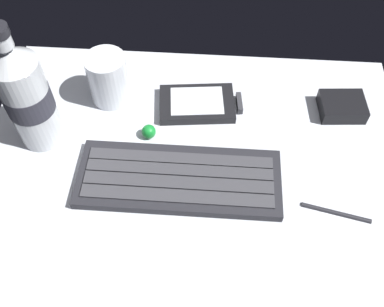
# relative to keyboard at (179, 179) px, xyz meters

# --- Properties ---
(ground_plane) EXTENTS (0.64, 0.48, 0.03)m
(ground_plane) POSITION_rel_keyboard_xyz_m (0.02, 0.03, -0.02)
(ground_plane) COLOR silver
(keyboard) EXTENTS (0.29, 0.11, 0.02)m
(keyboard) POSITION_rel_keyboard_xyz_m (0.00, 0.00, 0.00)
(keyboard) COLOR #232328
(keyboard) RESTS_ON ground_plane
(handheld_device) EXTENTS (0.13, 0.09, 0.02)m
(handheld_device) POSITION_rel_keyboard_xyz_m (0.02, 0.14, -0.00)
(handheld_device) COLOR black
(handheld_device) RESTS_ON ground_plane
(juice_cup) EXTENTS (0.06, 0.06, 0.09)m
(juice_cup) POSITION_rel_keyboard_xyz_m (-0.12, 0.16, 0.03)
(juice_cup) COLOR silver
(juice_cup) RESTS_ON ground_plane
(water_bottle) EXTENTS (0.07, 0.07, 0.21)m
(water_bottle) POSITION_rel_keyboard_xyz_m (-0.22, 0.07, 0.08)
(water_bottle) COLOR silver
(water_bottle) RESTS_ON ground_plane
(charger_block) EXTENTS (0.07, 0.06, 0.02)m
(charger_block) POSITION_rel_keyboard_xyz_m (0.25, 0.15, 0.00)
(charger_block) COLOR black
(charger_block) RESTS_ON ground_plane
(trackball_mouse) EXTENTS (0.02, 0.02, 0.02)m
(trackball_mouse) POSITION_rel_keyboard_xyz_m (-0.05, 0.08, 0.00)
(trackball_mouse) COLOR #198C33
(trackball_mouse) RESTS_ON ground_plane
(stylus_pen) EXTENTS (0.09, 0.03, 0.01)m
(stylus_pen) POSITION_rel_keyboard_xyz_m (0.22, -0.04, -0.00)
(stylus_pen) COLOR #26262B
(stylus_pen) RESTS_ON ground_plane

